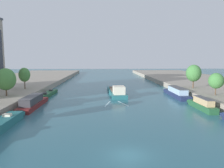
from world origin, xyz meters
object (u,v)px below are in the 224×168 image
Objects in this scene: tree_left_distant at (6,79)px; tree_right_second at (194,73)px; tree_left_second at (24,75)px; barge_midriver at (117,91)px; moored_boat_right_upstream at (202,104)px; moored_boat_left_second at (0,125)px; moored_boat_left_downstream at (48,94)px; tree_right_distant at (216,81)px; moored_boat_right_end at (177,92)px; moored_boat_left_upstream at (33,102)px.

tree_right_second is at bearing 13.08° from tree_left_distant.
tree_left_distant is 1.06× the size of tree_left_second.
moored_boat_right_upstream is at bearing -48.49° from barge_midriver.
moored_boat_left_second reaches higher than moored_boat_left_downstream.
tree_left_distant is 1.22× the size of tree_right_distant.
barge_midriver is at bearing 167.76° from moored_boat_right_end.
tree_right_second is at bearing 2.04° from moored_boat_left_downstream.
moored_boat_left_second is 37.70m from moored_boat_right_upstream.
tree_right_second is at bearing 89.80° from tree_right_distant.
moored_boat_left_second is at bearing -90.48° from moored_boat_left_upstream.
tree_left_distant is (-7.50, 19.33, 5.00)m from moored_boat_left_second.
barge_midriver is 23.82m from tree_right_second.
barge_midriver is 2.78× the size of tree_right_second.
moored_boat_right_upstream is (36.26, -18.20, 0.54)m from moored_boat_left_downstream.
tree_right_distant reaches higher than moored_boat_right_end.
moored_boat_right_upstream is at bearing -5.39° from moored_boat_left_upstream.
tree_left_second is (-7.69, 16.90, 4.75)m from moored_boat_left_upstream.
barge_midriver is 1.47× the size of moored_boat_left_downstream.
barge_midriver is 3.61× the size of tree_right_distant.
moored_boat_right_end is (-0.02, 15.19, 0.05)m from moored_boat_right_upstream.
barge_midriver reaches higher than moored_boat_left_downstream.
tree_left_second is at bearing 114.45° from moored_boat_left_upstream.
moored_boat_left_upstream is 2.70× the size of tree_right_distant.
moored_boat_left_second is 2.10× the size of tree_left_distant.
moored_boat_right_end is 44.08m from tree_left_second.
moored_boat_right_upstream is 0.66× the size of moored_boat_right_end.
tree_right_second is at bearing 36.03° from moored_boat_left_second.
tree_right_second is (0.04, 12.77, 0.97)m from tree_right_distant.
barge_midriver is 1.34× the size of moored_boat_left_upstream.
moored_boat_left_second is 32.82m from tree_left_second.
tree_left_distant is at bearing -158.28° from barge_midriver.
moored_boat_left_second is 46.47m from tree_right_distant.
moored_boat_right_end reaches higher than moored_boat_left_upstream.
moored_boat_left_upstream is 1.35× the size of moored_boat_right_upstream.
tree_right_distant reaches higher than moored_boat_left_downstream.
moored_boat_left_second is at bearing -68.81° from tree_left_distant.
moored_boat_left_upstream is at bearing -158.94° from tree_right_second.
barge_midriver is 26.37m from tree_right_distant.
tree_right_second is (6.60, 4.54, 5.08)m from moored_boat_right_end.
tree_left_distant reaches higher than moored_boat_left_upstream.
moored_boat_left_downstream is 2.46× the size of tree_right_distant.
moored_boat_left_second is at bearing -162.66° from moored_boat_right_upstream.
moored_boat_left_second is (-19.35, -30.03, -0.24)m from barge_midriver.
tree_right_distant is 12.81m from tree_right_second.
tree_right_second is (50.06, 11.63, 0.48)m from tree_left_distant.
moored_boat_left_upstream reaches higher than moored_boat_left_downstream.
moored_boat_left_second is at bearing -76.51° from tree_left_second.
tree_right_second is (42.84, 1.52, 5.66)m from moored_boat_left_downstream.
moored_boat_left_downstream is 0.81× the size of moored_boat_right_end.
moored_boat_right_upstream is 21.42m from tree_right_second.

